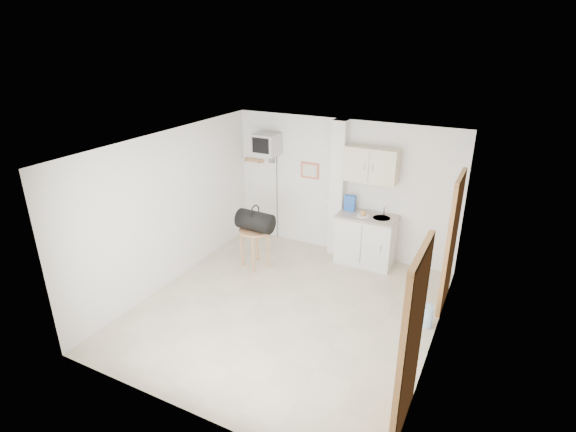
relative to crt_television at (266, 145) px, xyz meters
The scene contains 7 objects.
ground 3.15m from the crt_television, 54.36° to the right, with size 4.50×4.50×0.00m, color #B7AB91.
room_envelope 2.60m from the crt_television, 48.84° to the right, with size 4.24×4.54×2.55m.
kitchenette 2.32m from the crt_television, ahead, with size 1.03×0.58×2.10m.
crt_television is the anchor object (origin of this frame).
round_table 1.75m from the crt_television, 72.02° to the right, with size 0.55×0.55×0.71m.
duffel_bag 1.56m from the crt_television, 70.97° to the right, with size 0.65×0.38×0.47m.
water_bottle 4.14m from the crt_television, 23.69° to the right, with size 0.13×0.13×0.39m.
Camera 1 is at (2.63, -5.10, 3.87)m, focal length 28.00 mm.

